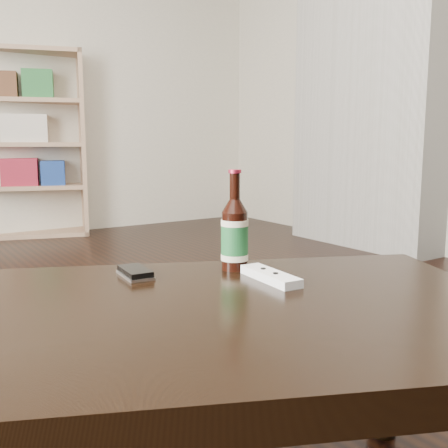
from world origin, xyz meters
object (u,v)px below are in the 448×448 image
phone (135,273)px  beer_bottle (235,235)px  bookshelf (33,141)px  remote (270,276)px  coffee_table (188,339)px

phone → beer_bottle: bearing=-12.2°
phone → bookshelf: bearing=84.5°
remote → phone: bearing=144.4°
bookshelf → remote: size_ratio=8.43×
bookshelf → phone: size_ratio=13.36×
beer_bottle → phone: bearing=162.9°
bookshelf → beer_bottle: size_ratio=6.30×
coffee_table → beer_bottle: (0.24, 0.19, 0.14)m
beer_bottle → bookshelf: bearing=83.5°
phone → remote: bearing=-35.2°
coffee_table → phone: (0.01, 0.26, 0.07)m
bookshelf → coffee_table: size_ratio=1.04×
beer_bottle → phone: (-0.22, 0.07, -0.07)m
coffee_table → beer_bottle: beer_bottle is taller
coffee_table → phone: 0.27m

